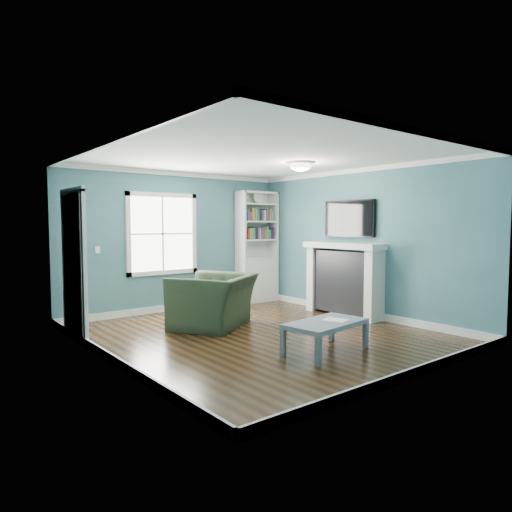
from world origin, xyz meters
TOP-DOWN VIEW (x-y plane):
  - floor at (0.00, 0.00)m, footprint 5.00×5.00m
  - room_walls at (0.00, 0.00)m, footprint 5.00×5.00m
  - trim at (0.00, 0.00)m, footprint 4.50×5.00m
  - window at (-0.30, 2.49)m, footprint 1.40×0.06m
  - bookshelf at (1.77, 2.30)m, footprint 0.90×0.35m
  - fireplace at (2.08, 0.20)m, footprint 0.44×1.58m
  - tv at (2.20, 0.20)m, footprint 0.06×1.10m
  - door at (-2.22, 1.40)m, footprint 0.12×0.98m
  - ceiling_fixture at (0.90, 0.10)m, footprint 0.38×0.38m
  - light_switch at (-1.50, 2.48)m, footprint 0.08×0.01m
  - recliner at (-0.24, 0.88)m, footprint 1.51×1.38m
  - coffee_table at (0.08, -1.22)m, footprint 1.16×0.73m
  - paper_sheet at (0.24, -1.24)m, footprint 0.31×0.35m

SIDE VIEW (x-z plane):
  - floor at x=0.00m, z-range 0.00..0.00m
  - coffee_table at x=0.08m, z-range 0.15..0.54m
  - paper_sheet at x=0.24m, z-range 0.40..0.40m
  - recliner at x=-0.24m, z-range 0.00..1.11m
  - fireplace at x=2.08m, z-range -0.01..1.29m
  - bookshelf at x=1.77m, z-range -0.23..2.08m
  - door at x=-2.22m, z-range -0.01..2.16m
  - light_switch at x=-1.50m, z-range 1.14..1.26m
  - trim at x=0.00m, z-range -0.06..2.54m
  - window at x=-0.30m, z-range 0.70..2.20m
  - room_walls at x=0.00m, z-range -0.92..4.08m
  - tv at x=2.20m, z-range 1.40..2.05m
  - ceiling_fixture at x=0.90m, z-range 2.47..2.63m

